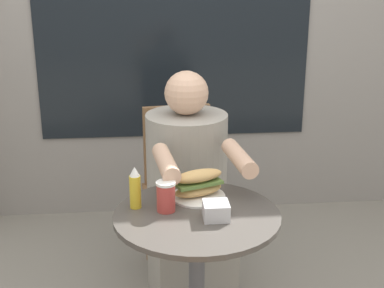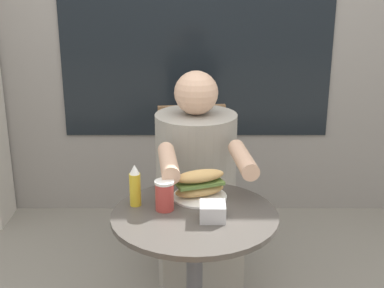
{
  "view_description": "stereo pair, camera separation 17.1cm",
  "coord_description": "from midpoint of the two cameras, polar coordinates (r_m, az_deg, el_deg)",
  "views": [
    {
      "loc": [
        -0.18,
        -1.72,
        1.55
      ],
      "look_at": [
        0.0,
        0.19,
        0.91
      ],
      "focal_mm": 50.0,
      "sensor_mm": 36.0,
      "label": 1
    },
    {
      "loc": [
        -0.01,
        -1.73,
        1.55
      ],
      "look_at": [
        0.0,
        0.19,
        0.91
      ],
      "focal_mm": 50.0,
      "sensor_mm": 36.0,
      "label": 2
    }
  ],
  "objects": [
    {
      "name": "seated_diner",
      "position": [
        2.47,
        -2.36,
        -7.2
      ],
      "size": [
        0.42,
        0.67,
        1.12
      ],
      "rotation": [
        0.0,
        0.0,
        3.25
      ],
      "color": "gray",
      "rests_on": "ground_plane"
    },
    {
      "name": "drink_cup",
      "position": [
        1.93,
        -5.34,
        -5.62
      ],
      "size": [
        0.07,
        0.07,
        0.11
      ],
      "color": "#B73D38",
      "rests_on": "cafe_table"
    },
    {
      "name": "diner_chair",
      "position": [
        2.77,
        -3.07,
        -3.32
      ],
      "size": [
        0.42,
        0.42,
        0.87
      ],
      "rotation": [
        0.0,
        0.0,
        3.25
      ],
      "color": "brown",
      "rests_on": "ground_plane"
    },
    {
      "name": "condiment_bottle",
      "position": [
        1.96,
        -8.59,
        -4.71
      ],
      "size": [
        0.04,
        0.04,
        0.16
      ],
      "color": "gold",
      "rests_on": "cafe_table"
    },
    {
      "name": "napkin_box",
      "position": [
        1.88,
        -0.04,
        -7.16
      ],
      "size": [
        0.09,
        0.09,
        0.06
      ],
      "rotation": [
        0.0,
        0.0,
        -0.01
      ],
      "color": "silver",
      "rests_on": "cafe_table"
    },
    {
      "name": "sandwich_on_plate",
      "position": [
        2.03,
        -1.73,
        -4.49
      ],
      "size": [
        0.21,
        0.21,
        0.11
      ],
      "rotation": [
        0.0,
        0.0,
        0.36
      ],
      "color": "white",
      "rests_on": "cafe_table"
    },
    {
      "name": "cafe_table",
      "position": [
        2.02,
        -1.97,
        -12.54
      ],
      "size": [
        0.6,
        0.6,
        0.71
      ],
      "color": "#47423D",
      "rests_on": "ground_plane"
    }
  ]
}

